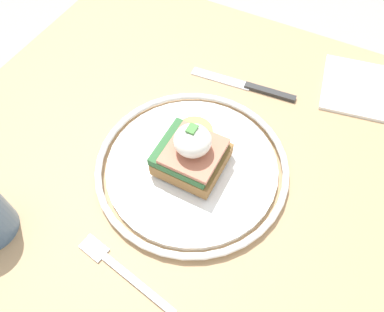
{
  "coord_description": "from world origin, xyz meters",
  "views": [
    {
      "loc": [
        -0.24,
        -0.12,
        1.23
      ],
      "look_at": [
        0.03,
        0.02,
        0.78
      ],
      "focal_mm": 35.0,
      "sensor_mm": 36.0,
      "label": 1
    }
  ],
  "objects": [
    {
      "name": "knife",
      "position": [
        0.22,
        0.0,
        0.75
      ],
      "size": [
        0.03,
        0.19,
        0.01
      ],
      "color": "#2D2D2D",
      "rests_on": "dining_table"
    },
    {
      "name": "plate",
      "position": [
        0.03,
        0.02,
        0.76
      ],
      "size": [
        0.29,
        0.29,
        0.02
      ],
      "color": "white",
      "rests_on": "dining_table"
    },
    {
      "name": "dining_table",
      "position": [
        0.0,
        0.0,
        0.62
      ],
      "size": [
        0.84,
        0.86,
        0.75
      ],
      "color": "tan",
      "rests_on": "ground_plane"
    },
    {
      "name": "fork",
      "position": [
        -0.15,
        0.03,
        0.75
      ],
      "size": [
        0.04,
        0.15,
        0.0
      ],
      "color": "silver",
      "rests_on": "dining_table"
    },
    {
      "name": "sandwich",
      "position": [
        0.03,
        0.02,
        0.79
      ],
      "size": [
        0.13,
        0.1,
        0.09
      ],
      "color": "olive",
      "rests_on": "plate"
    },
    {
      "name": "ground_plane",
      "position": [
        0.0,
        0.0,
        0.0
      ],
      "size": [
        6.0,
        6.0,
        0.0
      ],
      "primitive_type": "plane",
      "color": "#9E9993"
    },
    {
      "name": "napkin",
      "position": [
        0.31,
        -0.16,
        0.75
      ],
      "size": [
        0.15,
        0.15,
        0.01
      ],
      "primitive_type": "cube",
      "rotation": [
        0.0,
        0.0,
        0.18
      ],
      "color": "white",
      "rests_on": "dining_table"
    }
  ]
}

